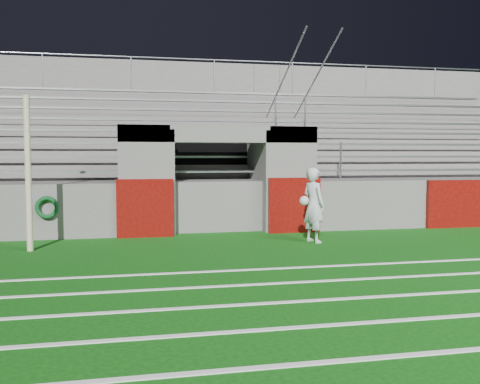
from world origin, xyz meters
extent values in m
plane|color=#0C490C|center=(0.00, 0.00, 0.00)|extent=(90.00, 90.00, 0.00)
cylinder|color=beige|center=(-4.10, 1.63, 1.53)|extent=(0.12, 0.12, 3.07)
cube|color=white|center=(0.00, -5.00, 0.01)|extent=(28.00, 0.09, 0.01)
cube|color=white|center=(0.00, -4.00, 0.01)|extent=(28.00, 0.09, 0.01)
cube|color=white|center=(0.00, -3.00, 0.01)|extent=(28.00, 0.09, 0.01)
cube|color=white|center=(0.00, -2.00, 0.01)|extent=(28.00, 0.09, 0.01)
cube|color=white|center=(0.00, -1.00, 0.01)|extent=(28.00, 0.09, 0.01)
cube|color=#5A5755|center=(-1.80, 3.50, 1.30)|extent=(1.20, 1.00, 2.60)
cube|color=#5A5755|center=(1.80, 3.50, 1.30)|extent=(1.20, 1.00, 2.60)
cube|color=black|center=(0.00, 5.20, 1.25)|extent=(2.60, 0.20, 2.50)
cube|color=#5A5755|center=(-1.15, 4.10, 1.25)|extent=(0.10, 2.20, 2.50)
cube|color=#5A5755|center=(1.15, 4.10, 1.25)|extent=(0.10, 2.20, 2.50)
cube|color=#5A5755|center=(0.00, 3.50, 2.40)|extent=(4.80, 1.00, 0.40)
cube|color=#5A5755|center=(0.00, 7.35, 1.15)|extent=(26.00, 8.00, 0.20)
cube|color=#5A5755|center=(0.00, 7.35, 0.53)|extent=(26.00, 8.00, 1.05)
cube|color=#4C0806|center=(-1.80, 2.94, 0.68)|extent=(1.30, 0.15, 1.35)
cube|color=#4C0806|center=(1.80, 2.94, 0.68)|extent=(1.30, 0.15, 1.35)
cube|color=#4C0806|center=(6.50, 2.94, 0.62)|extent=(2.20, 0.15, 1.25)
cube|color=gray|center=(0.00, 4.43, 1.47)|extent=(23.00, 0.28, 0.06)
cube|color=#5A5755|center=(0.00, 5.28, 1.44)|extent=(24.00, 0.75, 0.38)
cube|color=gray|center=(0.00, 5.18, 1.85)|extent=(23.00, 0.28, 0.06)
cube|color=#5A5755|center=(0.00, 6.03, 1.63)|extent=(24.00, 0.75, 0.76)
cube|color=gray|center=(0.00, 5.93, 2.23)|extent=(23.00, 0.28, 0.06)
cube|color=#5A5755|center=(0.00, 6.78, 1.82)|extent=(24.00, 0.75, 1.14)
cube|color=gray|center=(0.00, 6.68, 2.61)|extent=(23.00, 0.28, 0.06)
cube|color=#5A5755|center=(0.00, 7.53, 2.01)|extent=(24.00, 0.75, 1.52)
cube|color=gray|center=(0.00, 7.43, 2.99)|extent=(23.00, 0.28, 0.06)
cube|color=#5A5755|center=(0.00, 8.28, 2.20)|extent=(24.00, 0.75, 1.90)
cube|color=gray|center=(0.00, 8.18, 3.37)|extent=(23.00, 0.28, 0.06)
cube|color=#5A5755|center=(0.00, 9.03, 2.39)|extent=(24.00, 0.75, 2.28)
cube|color=gray|center=(0.00, 8.93, 3.75)|extent=(23.00, 0.28, 0.06)
cube|color=#5A5755|center=(0.00, 9.78, 2.58)|extent=(24.00, 0.75, 2.66)
cube|color=gray|center=(0.00, 9.68, 4.13)|extent=(23.00, 0.28, 0.06)
cube|color=#5A5755|center=(0.00, 10.45, 2.65)|extent=(26.00, 0.60, 5.29)
cylinder|color=#A5A8AD|center=(2.50, 4.15, 1.75)|extent=(0.05, 0.05, 1.00)
cylinder|color=#A5A8AD|center=(2.50, 7.15, 3.27)|extent=(0.05, 0.05, 1.00)
cylinder|color=#A5A8AD|center=(2.50, 10.15, 4.79)|extent=(0.05, 0.05, 1.00)
cylinder|color=#A5A8AD|center=(2.50, 7.15, 3.77)|extent=(0.05, 6.02, 3.08)
cylinder|color=#A5A8AD|center=(3.50, 4.15, 1.75)|extent=(0.05, 0.05, 1.00)
cylinder|color=#A5A8AD|center=(3.50, 7.15, 3.27)|extent=(0.05, 0.05, 1.00)
cylinder|color=#A5A8AD|center=(3.50, 10.15, 4.79)|extent=(0.05, 0.05, 1.00)
cylinder|color=#A5A8AD|center=(3.50, 7.15, 3.77)|extent=(0.05, 6.02, 3.08)
cylinder|color=#A5A8AD|center=(-5.00, 10.15, 4.84)|extent=(0.05, 0.05, 1.10)
cylinder|color=#A5A8AD|center=(-2.00, 10.15, 4.84)|extent=(0.05, 0.05, 1.10)
cylinder|color=#A5A8AD|center=(1.00, 10.15, 4.84)|extent=(0.05, 0.05, 1.10)
cylinder|color=#A5A8AD|center=(4.00, 10.15, 4.84)|extent=(0.05, 0.05, 1.10)
cylinder|color=#A5A8AD|center=(7.00, 10.15, 4.84)|extent=(0.05, 0.05, 1.10)
cylinder|color=#A5A8AD|center=(10.00, 10.15, 4.84)|extent=(0.05, 0.05, 1.10)
cylinder|color=#A5A8AD|center=(0.00, 10.15, 5.39)|extent=(24.00, 0.05, 0.05)
imported|color=#B8BFC3|center=(1.77, 1.47, 0.82)|extent=(0.58, 0.70, 1.64)
sphere|color=silver|center=(1.52, 1.36, 0.92)|extent=(0.21, 0.21, 0.21)
torus|color=#0D450D|center=(-3.95, 2.95, 0.71)|extent=(0.48, 0.09, 0.48)
torus|color=#0D441D|center=(-3.95, 2.90, 0.74)|extent=(0.51, 0.10, 0.51)
camera|label=1|loc=(-2.20, -9.52, 1.91)|focal=40.00mm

